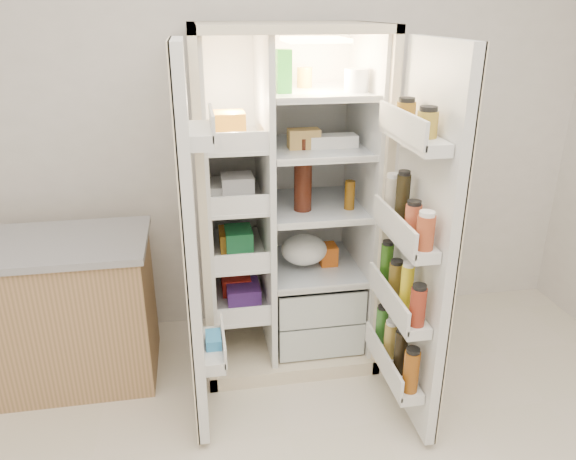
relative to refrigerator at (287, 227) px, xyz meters
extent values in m
cube|color=silver|center=(-0.12, 0.35, 0.61)|extent=(4.00, 0.02, 2.70)
cube|color=beige|center=(-0.02, 0.28, 0.16)|extent=(0.92, 0.04, 1.80)
cube|color=beige|center=(-0.46, -0.05, 0.16)|extent=(0.04, 0.70, 1.80)
cube|color=beige|center=(0.42, -0.05, 0.16)|extent=(0.04, 0.70, 1.80)
cube|color=beige|center=(-0.02, -0.05, 1.04)|extent=(0.92, 0.70, 0.04)
cube|color=beige|center=(-0.02, -0.05, -0.70)|extent=(0.92, 0.70, 0.08)
cube|color=silver|center=(-0.02, 0.25, 0.18)|extent=(0.84, 0.02, 1.68)
cube|color=silver|center=(-0.43, -0.05, 0.18)|extent=(0.02, 0.62, 1.68)
cube|color=silver|center=(0.39, -0.05, 0.18)|extent=(0.02, 0.62, 1.68)
cube|color=silver|center=(-0.13, -0.05, 0.18)|extent=(0.03, 0.62, 1.68)
cube|color=silver|center=(0.14, -0.07, -0.56)|extent=(0.47, 0.52, 0.19)
cube|color=silver|center=(0.14, -0.07, -0.36)|extent=(0.47, 0.52, 0.19)
cube|color=#FFD18C|center=(0.14, 0.00, 0.98)|extent=(0.30, 0.30, 0.02)
cube|color=white|center=(-0.28, -0.05, -0.39)|extent=(0.28, 0.58, 0.02)
cube|color=white|center=(-0.28, -0.05, -0.09)|extent=(0.28, 0.58, 0.02)
cube|color=white|center=(-0.28, -0.05, 0.21)|extent=(0.28, 0.58, 0.02)
cube|color=white|center=(-0.28, -0.05, 0.51)|extent=(0.28, 0.58, 0.02)
cube|color=silver|center=(0.14, -0.05, -0.22)|extent=(0.49, 0.58, 0.01)
cube|color=silver|center=(0.14, -0.05, 0.14)|extent=(0.49, 0.58, 0.01)
cube|color=silver|center=(0.14, -0.05, 0.46)|extent=(0.49, 0.58, 0.02)
cube|color=silver|center=(0.14, -0.05, 0.74)|extent=(0.49, 0.58, 0.02)
cube|color=red|center=(-0.28, -0.05, -0.33)|extent=(0.16, 0.20, 0.10)
cube|color=#278F4E|center=(-0.28, -0.05, -0.02)|extent=(0.14, 0.18, 0.12)
cube|color=white|center=(-0.28, -0.05, 0.25)|extent=(0.20, 0.22, 0.07)
cube|color=orange|center=(-0.28, -0.05, 0.59)|extent=(0.15, 0.16, 0.14)
cube|color=#6935A1|center=(-0.28, -0.05, -0.34)|extent=(0.18, 0.20, 0.09)
cube|color=#C17C22|center=(-0.28, -0.05, -0.03)|extent=(0.14, 0.18, 0.10)
cube|color=white|center=(-0.28, -0.05, 0.28)|extent=(0.16, 0.16, 0.12)
sphere|color=orange|center=(0.01, -0.15, -0.62)|extent=(0.07, 0.07, 0.07)
sphere|color=orange|center=(0.10, -0.11, -0.62)|extent=(0.07, 0.07, 0.07)
sphere|color=orange|center=(0.20, -0.15, -0.62)|extent=(0.07, 0.07, 0.07)
sphere|color=orange|center=(0.06, -0.01, -0.62)|extent=(0.07, 0.07, 0.07)
sphere|color=orange|center=(0.16, -0.03, -0.62)|extent=(0.07, 0.07, 0.07)
ellipsoid|color=#4E7C29|center=(0.14, -0.05, -0.34)|extent=(0.26, 0.24, 0.11)
cylinder|color=#40180D|center=(0.06, -0.13, 0.29)|extent=(0.09, 0.09, 0.29)
cylinder|color=brown|center=(0.30, -0.16, 0.22)|extent=(0.05, 0.05, 0.15)
cube|color=#217A26|center=(-0.04, -0.13, 0.84)|extent=(0.07, 0.07, 0.20)
cylinder|color=white|center=(0.31, -0.15, 0.80)|extent=(0.12, 0.12, 0.11)
cylinder|color=#AF8428|center=(0.10, 0.05, 0.79)|extent=(0.08, 0.08, 0.10)
cube|color=white|center=(0.22, -0.10, 0.49)|extent=(0.24, 0.10, 0.06)
cube|color=tan|center=(0.07, -0.10, 0.51)|extent=(0.16, 0.09, 0.10)
ellipsoid|color=silver|center=(0.08, -0.09, -0.14)|extent=(0.25, 0.23, 0.16)
cube|color=#D25A16|center=(0.22, -0.05, -0.16)|extent=(0.09, 0.11, 0.11)
cube|color=silver|center=(-0.52, -0.60, 0.16)|extent=(0.05, 0.40, 1.72)
cube|color=beige|center=(-0.54, -0.60, 0.16)|extent=(0.01, 0.40, 1.72)
cube|color=silver|center=(-0.45, -0.60, -0.34)|extent=(0.09, 0.32, 0.06)
cube|color=silver|center=(-0.45, -0.60, 0.66)|extent=(0.09, 0.32, 0.06)
cube|color=#338CCC|center=(-0.45, -0.60, -0.31)|extent=(0.07, 0.12, 0.10)
cube|color=silver|center=(0.48, -0.69, 0.16)|extent=(0.05, 0.58, 1.72)
cube|color=beige|center=(0.51, -0.69, 0.16)|extent=(0.01, 0.58, 1.72)
cube|color=silver|center=(0.40, -0.69, -0.48)|extent=(0.11, 0.50, 0.05)
cube|color=silver|center=(0.40, -0.69, -0.14)|extent=(0.11, 0.50, 0.05)
cube|color=silver|center=(0.40, -0.69, 0.21)|extent=(0.11, 0.50, 0.05)
cube|color=silver|center=(0.40, -0.69, 0.64)|extent=(0.11, 0.50, 0.05)
cylinder|color=brown|center=(0.40, -0.89, -0.36)|extent=(0.07, 0.07, 0.20)
cylinder|color=black|center=(0.40, -0.76, -0.35)|extent=(0.06, 0.06, 0.22)
cylinder|color=#AC8C39|center=(0.40, -0.63, -0.37)|extent=(0.06, 0.06, 0.18)
cylinder|color=#327125|center=(0.40, -0.50, -0.36)|extent=(0.06, 0.06, 0.19)
cylinder|color=maroon|center=(0.40, -0.89, -0.03)|extent=(0.07, 0.07, 0.17)
cylinder|color=gold|center=(0.40, -0.76, -0.01)|extent=(0.06, 0.06, 0.21)
cylinder|color=brown|center=(0.40, -0.63, -0.04)|extent=(0.07, 0.07, 0.16)
cylinder|color=#275613|center=(0.40, -0.50, -0.02)|extent=(0.06, 0.06, 0.20)
cylinder|color=#9E4022|center=(0.40, -0.89, 0.30)|extent=(0.07, 0.07, 0.14)
cylinder|color=#A7472B|center=(0.40, -0.76, 0.30)|extent=(0.07, 0.07, 0.14)
cylinder|color=black|center=(0.40, -0.63, 0.35)|extent=(0.06, 0.06, 0.23)
cylinder|color=#BCB19B|center=(0.40, -0.50, 0.32)|extent=(0.06, 0.06, 0.18)
cylinder|color=olive|center=(0.40, -0.81, 0.71)|extent=(0.08, 0.08, 0.10)
cylinder|color=#95651B|center=(0.40, -0.59, 0.71)|extent=(0.08, 0.08, 0.10)
cube|color=#A77D53|center=(-1.29, -0.11, -0.36)|extent=(1.06, 0.55, 0.76)
cube|color=#929298|center=(-1.29, -0.11, 0.03)|extent=(1.09, 0.58, 0.04)
camera|label=1|loc=(-0.47, -2.75, 1.12)|focal=34.00mm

